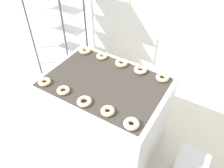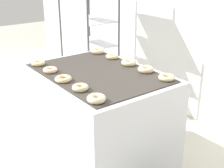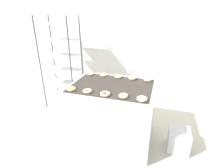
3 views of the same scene
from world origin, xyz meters
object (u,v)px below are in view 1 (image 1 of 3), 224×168
Objects in this scene: donut_near_right at (108,111)px; donut_near_rightmost at (131,124)px; donut_near_leftmost at (44,82)px; donut_far_center at (121,63)px; donut_near_center at (84,101)px; fryer_machine at (105,113)px; baking_rack_cart at (57,21)px; donut_far_left at (102,56)px; donut_near_left at (63,90)px; donut_far_right at (140,70)px; donut_far_rightmost at (162,78)px; donut_far_leftmost at (85,51)px.

donut_near_right is 0.23m from donut_near_rightmost.
donut_far_center reaches higher than donut_near_leftmost.
fryer_machine is at bearing 91.62° from donut_near_center.
baking_rack_cart is 14.89× the size of donut_far_left.
donut_near_rightmost is (0.46, -0.01, 0.00)m from donut_near_center.
fryer_machine is 0.75m from donut_near_rightmost.
donut_near_rightmost is (0.71, -0.02, 0.00)m from donut_near_left.
baking_rack_cart reaches higher than donut_far_center.
donut_near_right is at bearing -70.00° from donut_far_center.
donut_near_left is 0.80m from donut_far_right.
fryer_machine is 9.55× the size of donut_near_rightmost.
baking_rack_cart reaches higher than donut_far_right.
donut_near_right is 0.65m from donut_far_right.
donut_far_rightmost is (0.71, -0.00, 0.00)m from donut_far_left.
baking_rack_cart reaches higher than donut_near_right.
donut_far_leftmost is 0.70m from donut_far_right.
donut_near_center reaches higher than fryer_machine.
donut_far_left is (-0.24, 0.33, 0.47)m from fryer_machine.
donut_far_leftmost is at bearing 89.87° from donut_near_leftmost.
donut_far_right is (-0.01, 0.65, 0.00)m from donut_near_right.
donut_near_leftmost is at bearing 178.99° from donut_near_rightmost.
fryer_machine is 0.74m from donut_far_leftmost.
donut_far_left is 0.90× the size of donut_far_center.
donut_far_left is at bearing 126.15° from fryer_machine.
donut_near_leftmost is 0.89× the size of donut_far_right.
donut_far_right is (-0.24, 0.66, -0.00)m from donut_near_rightmost.
donut_near_leftmost is at bearing -145.45° from donut_far_rightmost.
donut_far_right is at bearing 0.45° from donut_far_leftmost.
fryer_machine is 0.67× the size of baking_rack_cart.
donut_far_leftmost is 1.00× the size of donut_far_right.
donut_far_leftmost is at bearing 138.11° from donut_near_right.
donut_near_rightmost reaches higher than donut_near_right.
fryer_machine is 0.62m from donut_near_right.
fryer_machine is 10.14× the size of donut_near_right.
donut_far_leftmost is at bearing -27.26° from baking_rack_cart.
donut_near_leftmost reaches higher than fryer_machine.
donut_near_right is at bearing -52.54° from fryer_machine.
fryer_machine is at bearing 52.55° from donut_near_left.
donut_near_left is at bearing 178.49° from donut_near_rightmost.
donut_near_right reaches higher than donut_far_rightmost.
donut_near_leftmost and donut_near_center have the same top height.
donut_far_right is at bearing -15.17° from baking_rack_cart.
donut_near_rightmost is 0.94× the size of donut_far_center.
donut_near_right is (0.72, 0.00, 0.00)m from donut_near_leftmost.
donut_near_left is (1.03, -1.05, -0.00)m from baking_rack_cart.
donut_near_left and donut_near_center have the same top height.
donut_far_right is at bearing 110.00° from donut_near_rightmost.
donut_far_center is at bearing 125.02° from donut_near_rightmost.
donut_far_left is at bearing 179.63° from donut_far_center.
fryer_machine is at bearing -144.58° from donut_far_rightmost.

